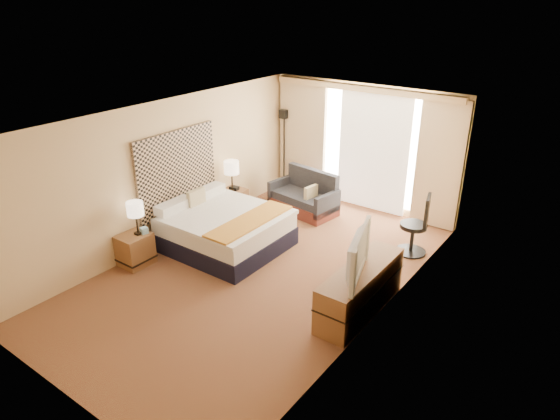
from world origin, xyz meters
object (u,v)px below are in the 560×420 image
Objects in this scene: nightstand_right at (233,203)px; desk_chair at (417,228)px; floor_lamp at (284,134)px; television at (352,253)px; media_dresser at (360,289)px; lamp_left at (135,210)px; loveseat at (305,199)px; lamp_right at (232,168)px; nightstand_left at (135,250)px; bed at (225,229)px.

nightstand_right is 3.74m from desk_chair.
floor_lamp is 5.13m from television.
media_dresser is 3.84m from lamp_left.
media_dresser is 1.63× the size of desk_chair.
desk_chair is (2.59, -0.37, 0.20)m from loveseat.
media_dresser is 2.86× the size of lamp_right.
nightstand_left is 1.59m from bed.
lamp_right reaches higher than desk_chair.
lamp_left is 0.50× the size of television.
lamp_left is at bearing -98.67° from loveseat.
lamp_left is 2.42m from lamp_right.
desk_chair is (2.87, 1.80, 0.14)m from bed.
nightstand_left is 0.31× the size of media_dresser.
nightstand_left is 4.86m from desk_chair.
television is at bearing -11.31° from bed.
television reaches higher than lamp_left.
nightstand_right is at bearing 125.44° from bed.
floor_lamp is 4.29m from lamp_left.
bed is 3.25m from floor_lamp.
desk_chair is at bearing 32.16° from bed.
nightstand_right is at bearing 158.60° from media_dresser.
nightstand_right is at bearing 144.93° from lamp_right.
media_dresser is at bearing -21.40° from nightstand_right.
lamp_left reaches higher than loveseat.
desk_chair is (3.68, 0.67, 0.22)m from nightstand_right.
floor_lamp is (-0.84, 2.99, 0.97)m from bed.
nightstand_left is 0.29× the size of floor_lamp.
television is at bearing -38.92° from loveseat.
bed reaches higher than nightstand_left.
television is at bearing 12.28° from nightstand_left.
floor_lamp is at bearing 28.49° from television.
lamp_right is at bearing 125.10° from bed.
desk_chair is at bearing -0.15° from loveseat.
loveseat is 2.55× the size of lamp_left.
nightstand_right is at bearing 47.45° from television.
floor_lamp is at bearing 90.40° from nightstand_left.
desk_chair is at bearing 40.73° from nightstand_left.
nightstand_right is at bearing 174.92° from desk_chair.
bed is 2.98m from television.
lamp_right reaches higher than lamp_left.
floor_lamp is 1.89m from lamp_right.
lamp_right is (-0.03, 2.42, 0.04)m from lamp_left.
desk_chair is 2.43m from television.
nightstand_left is 0.28× the size of bed.
desk_chair is (3.71, -1.18, -0.83)m from floor_lamp.
media_dresser is at bearing -35.57° from loveseat.
media_dresser is 1.55× the size of television.
lamp_left is at bearing -120.59° from bed.
lamp_right is at bearing 89.55° from nightstand_left.
desk_chair is 1.76× the size of lamp_right.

